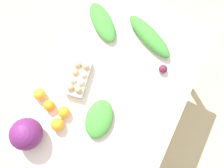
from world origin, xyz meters
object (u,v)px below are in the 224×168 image
Objects in this scene: greens_bunch_dandelion at (149,36)px; egg_carton at (79,78)px; beet_root at (163,69)px; greens_bunch_beet_tops at (102,22)px; orange_1 at (39,94)px; orange_3 at (58,125)px; orange_0 at (64,112)px; orange_2 at (49,106)px; greens_bunch_scallion at (99,119)px; cabbage_purple at (26,134)px.

egg_carton is at bearing 148.46° from greens_bunch_dandelion.
egg_carton is at bearing 123.13° from beet_root.
orange_1 is (-0.63, 0.13, 0.01)m from greens_bunch_beet_tops.
greens_bunch_beet_tops is at bearing 5.45° from orange_3.
greens_bunch_dandelion is 6.85× the size of beet_root.
greens_bunch_beet_tops is 0.66m from orange_0.
orange_3 is at bearing -174.55° from greens_bunch_beet_tops.
beet_root is 0.80× the size of orange_2.
beet_root is at bearing -35.28° from orange_3.
orange_1 is at bearing 81.10° from orange_0.
egg_carton is 0.29m from greens_bunch_scallion.
cabbage_purple is 0.48× the size of greens_bunch_dandelion.
egg_carton is at bearing -12.65° from cabbage_purple.
cabbage_purple is at bearing 135.08° from orange_3.
orange_1 is 0.96× the size of orange_3.
greens_bunch_dandelion is 4.76× the size of orange_3.
greens_bunch_beet_tops is 0.75m from orange_3.
orange_3 is at bearing 144.72° from beet_root.
orange_1 is at bearing 94.45° from greens_bunch_scallion.
orange_0 reaches higher than orange_2.
egg_carton is 3.18× the size of orange_3.
orange_1 is at bearing 128.50° from beet_root.
egg_carton is (0.44, -0.10, -0.05)m from cabbage_purple.
greens_bunch_beet_tops is 0.67m from orange_2.
greens_bunch_beet_tops is 0.64m from orange_1.
orange_3 reaches higher than greens_bunch_dandelion.
cabbage_purple is at bearing 156.98° from greens_bunch_dandelion.
orange_3 is at bearing 161.50° from greens_bunch_dandelion.
orange_1 is at bearing 68.82° from orange_2.
greens_bunch_dandelion is at bearing -23.02° from cabbage_purple.
orange_1 reaches higher than greens_bunch_beet_tops.
greens_bunch_beet_tops is at bearing -3.50° from cabbage_purple.
cabbage_purple reaches higher than greens_bunch_dandelion.
egg_carton reaches higher than beet_root.
greens_bunch_dandelion is (0.47, -0.29, -0.00)m from egg_carton.
egg_carton reaches higher than orange_2.
beet_root is 0.72× the size of orange_1.
egg_carton reaches higher than orange_1.
orange_0 is 0.94× the size of orange_1.
cabbage_purple reaches higher than orange_3.
orange_2 is at bearing 134.86° from beet_root.
greens_bunch_scallion is at bearing -51.17° from cabbage_purple.
greens_bunch_beet_tops is at bearing -3.01° from orange_2.
beet_root is at bearing -37.08° from cabbage_purple.
orange_0 is at bearing 159.29° from greens_bunch_dandelion.
orange_2 is at bearing 149.97° from egg_carton.
orange_2 is (-0.07, 0.32, 0.00)m from greens_bunch_scallion.
orange_0 reaches higher than greens_bunch_scallion.
orange_0 is (-0.54, 0.44, 0.01)m from beet_root.
beet_root is at bearing -45.14° from orange_2.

